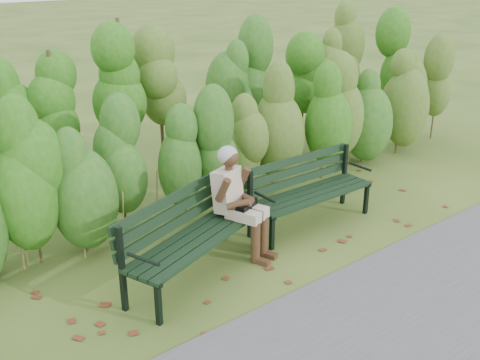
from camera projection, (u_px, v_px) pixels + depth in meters
ground at (258, 248)px, 6.60m from camera, size 80.00×80.00×0.00m
footpath at (418, 341)px, 5.00m from camera, size 60.00×2.50×0.01m
hedge_band at (170, 112)px, 7.48m from camera, size 11.04×1.67×2.42m
leaf_litter at (250, 255)px, 6.43m from camera, size 5.85×2.21×0.01m
bench_left at (187, 230)px, 5.86m from camera, size 1.88×1.14×0.89m
bench_right at (307, 186)px, 7.05m from camera, size 1.72×0.59×0.86m
seated_woman at (237, 195)px, 6.24m from camera, size 0.56×0.78×1.27m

